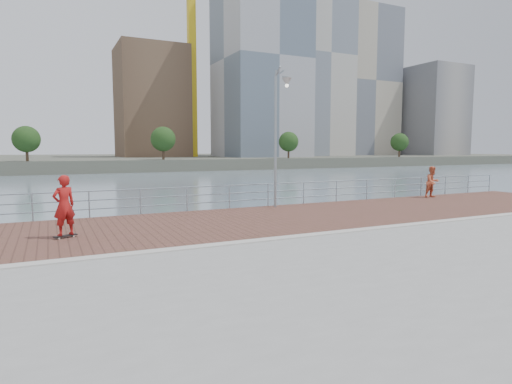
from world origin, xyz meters
name	(u,v)px	position (x,y,z in m)	size (l,w,h in m)	color
water	(283,301)	(0.00, 0.00, -2.00)	(400.00, 400.00, 0.00)	slate
seawall	(400,330)	(0.00, -5.00, -1.00)	(40.00, 24.00, 2.00)	gray
brick_lane	(238,221)	(0.00, 3.60, 0.01)	(40.00, 6.80, 0.02)	brown
curb	(284,238)	(0.00, 0.00, 0.03)	(40.00, 0.40, 0.06)	#B7B5AD
far_shore	(74,161)	(0.00, 122.50, -0.75)	(320.00, 95.00, 2.50)	#4C5142
guardrail	(208,195)	(0.00, 7.00, 0.69)	(39.06, 0.06, 1.13)	#8C9EA8
street_lamp	(280,113)	(3.21, 6.04, 4.47)	(0.46, 1.33, 6.29)	gray
skateboard	(65,236)	(-6.17, 3.09, 0.08)	(0.73, 0.44, 0.08)	black
skateboarder	(64,205)	(-6.17, 3.09, 1.06)	(0.69, 0.46, 1.90)	#AB1816
bystander	(432,182)	(13.25, 6.08, 0.92)	(0.87, 0.68, 1.79)	#D4633E
tower_crane	(182,34)	(27.36, 104.00, 33.50)	(47.00, 2.00, 50.70)	gold
skyline	(198,75)	(31.99, 104.73, 23.17)	(233.00, 41.00, 62.66)	#ADA38E
shoreline_trees	(140,140)	(10.35, 77.00, 4.48)	(144.44, 5.11, 6.81)	#473323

